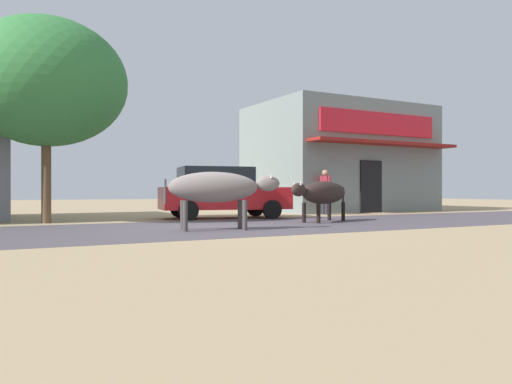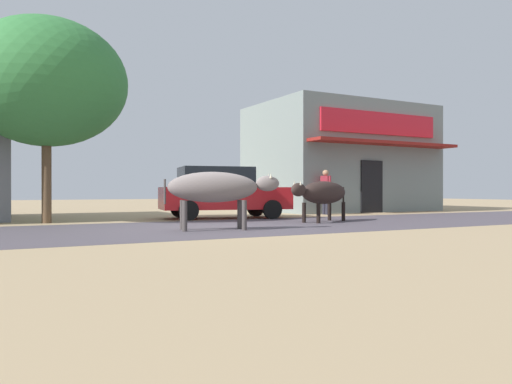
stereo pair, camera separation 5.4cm
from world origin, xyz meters
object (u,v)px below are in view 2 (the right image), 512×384
object	(u,v)px
cow_near_brown	(216,188)
cow_far_dark	(323,193)
parked_hatchback_car	(222,192)
roadside_tree	(46,83)
pedestrian_by_shop	(326,188)

from	to	relation	value
cow_near_brown	cow_far_dark	world-z (taller)	cow_near_brown
cow_near_brown	parked_hatchback_car	bearing A→B (deg)	63.77
parked_hatchback_car	cow_far_dark	xyz separation A→B (m)	(1.74, -3.09, -0.02)
roadside_tree	cow_far_dark	xyz separation A→B (m)	(6.98, -3.18, -3.02)
roadside_tree	pedestrian_by_shop	bearing A→B (deg)	2.49
roadside_tree	parked_hatchback_car	size ratio (longest dim) A/B	1.29
cow_far_dark	pedestrian_by_shop	world-z (taller)	pedestrian_by_shop
roadside_tree	cow_far_dark	size ratio (longest dim) A/B	2.13
parked_hatchback_car	cow_near_brown	world-z (taller)	parked_hatchback_car
cow_far_dark	pedestrian_by_shop	xyz separation A→B (m)	(2.75, 3.60, 0.15)
parked_hatchback_car	cow_far_dark	size ratio (longest dim) A/B	1.65
roadside_tree	pedestrian_by_shop	distance (m)	10.14
cow_near_brown	cow_far_dark	xyz separation A→B (m)	(3.88, 1.25, -0.13)
cow_near_brown	roadside_tree	bearing A→B (deg)	124.96
cow_near_brown	pedestrian_by_shop	xyz separation A→B (m)	(6.62, 4.85, 0.02)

